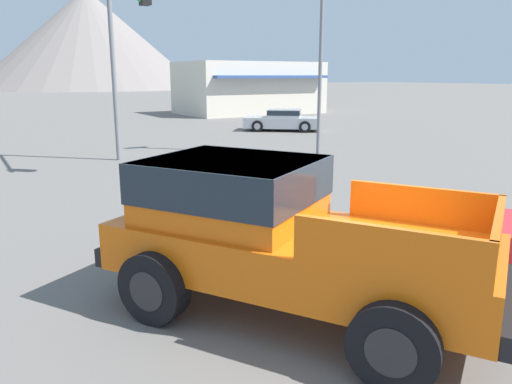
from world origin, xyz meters
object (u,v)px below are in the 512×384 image
at_px(orange_pickup_truck, 272,227).
at_px(parked_car_silver, 283,120).
at_px(street_lamp_post, 322,9).
at_px(traffic_light_main, 124,34).

height_order(orange_pickup_truck, parked_car_silver, orange_pickup_truck).
bearing_deg(street_lamp_post, parked_car_silver, 64.98).
height_order(traffic_light_main, street_lamp_post, street_lamp_post).
bearing_deg(orange_pickup_truck, parked_car_silver, 24.29).
distance_m(parked_car_silver, street_lamp_post, 9.65).
xyz_separation_m(traffic_light_main, street_lamp_post, (7.01, -1.10, 1.07)).
bearing_deg(orange_pickup_truck, traffic_light_main, 50.53).
bearing_deg(parked_car_silver, traffic_light_main, 161.02).
height_order(orange_pickup_truck, street_lamp_post, street_lamp_post).
bearing_deg(parked_car_silver, orange_pickup_truck, -175.37).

